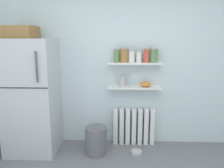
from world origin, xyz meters
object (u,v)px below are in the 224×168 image
radiator (134,126)px  storage_jar_1 (124,55)px  refrigerator (31,94)px  storage_jar_2 (132,56)px  storage_jar_0 (117,56)px  trash_bin (96,140)px  storage_jar_4 (146,55)px  shelf_bowl (146,84)px  storage_jar_3 (139,56)px  vase (122,81)px  pet_food_bowl (137,153)px  storage_jar_5 (154,55)px

radiator → storage_jar_1: storage_jar_1 is taller
refrigerator → storage_jar_2: 1.59m
storage_jar_0 → trash_bin: 1.29m
storage_jar_2 → trash_bin: (-0.52, -0.32, -1.21)m
storage_jar_4 → shelf_bowl: bearing=0.0°
storage_jar_0 → storage_jar_3: bearing=0.0°
radiator → shelf_bowl: shelf_bowl is taller
storage_jar_2 → vase: bearing=180.0°
storage_jar_4 → refrigerator: bearing=-172.5°
refrigerator → storage_jar_1: (1.36, 0.22, 0.56)m
refrigerator → shelf_bowl: bearing=7.5°
storage_jar_1 → storage_jar_2: storage_jar_1 is taller
storage_jar_2 → pet_food_bowl: 1.43m
storage_jar_2 → shelf_bowl: 0.48m
storage_jar_1 → trash_bin: 1.33m
storage_jar_5 → shelf_bowl: 0.45m
storage_jar_2 → pet_food_bowl: (0.08, -0.33, -1.39)m
shelf_bowl → trash_bin: size_ratio=0.41×
refrigerator → vase: (1.34, 0.22, 0.16)m
radiator → storage_jar_2: bearing=-151.7°
radiator → storage_jar_0: storage_jar_0 is taller
storage_jar_2 → storage_jar_3: size_ratio=1.04×
storage_jar_3 → trash_bin: storage_jar_3 is taller
radiator → vase: 0.77m
vase → storage_jar_3: bearing=0.0°
radiator → storage_jar_2: (-0.06, -0.03, 1.13)m
storage_jar_1 → refrigerator: bearing=-170.7°
storage_jar_0 → storage_jar_4: storage_jar_4 is taller
storage_jar_0 → trash_bin: bearing=-132.2°
storage_jar_3 → vase: bearing=180.0°
storage_jar_0 → storage_jar_5: (0.56, 0.00, 0.00)m
radiator → vase: (-0.19, -0.03, 0.75)m
vase → pet_food_bowl: (0.22, -0.33, -1.01)m
storage_jar_2 → storage_jar_5: 0.33m
storage_jar_0 → storage_jar_3: storage_jar_0 is taller
storage_jar_1 → pet_food_bowl: size_ratio=1.36×
storage_jar_5 → shelf_bowl: bearing=180.0°
refrigerator → storage_jar_4: bearing=7.5°
radiator → storage_jar_2: size_ratio=3.47×
radiator → storage_jar_3: bearing=-28.3°
refrigerator → storage_jar_4: (1.70, 0.22, 0.55)m
refrigerator → radiator: refrigerator is taller
storage_jar_3 → shelf_bowl: bearing=0.0°
pet_food_bowl → shelf_bowl: bearing=66.5°
storage_jar_1 → storage_jar_3: 0.22m
refrigerator → storage_jar_3: refrigerator is taller
storage_jar_4 → shelf_bowl: (0.00, 0.00, -0.44)m
refrigerator → pet_food_bowl: refrigerator is taller
storage_jar_2 → vase: size_ratio=1.08×
shelf_bowl → refrigerator: bearing=-172.5°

